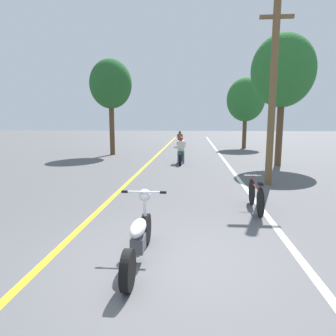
{
  "coord_description": "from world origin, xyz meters",
  "views": [
    {
      "loc": [
        0.65,
        -4.41,
        2.25
      ],
      "look_at": [
        -0.06,
        4.01,
        0.9
      ],
      "focal_mm": 32.0,
      "sensor_mm": 36.0,
      "label": 1
    }
  ],
  "objects_px": {
    "roadside_tree_left": "(111,85)",
    "motorcycle_rider_far": "(180,141)",
    "roadside_tree_right_near": "(283,71)",
    "utility_pole": "(273,92)",
    "roadside_tree_right_far": "(246,100)",
    "motorcycle_foreground": "(139,236)",
    "motorcycle_rider_lead": "(181,153)",
    "bicycle_parked": "(256,196)"
  },
  "relations": [
    {
      "from": "roadside_tree_right_far",
      "to": "motorcycle_foreground",
      "type": "relative_size",
      "value": 2.65
    },
    {
      "from": "roadside_tree_left",
      "to": "motorcycle_rider_lead",
      "type": "height_order",
      "value": "roadside_tree_left"
    },
    {
      "from": "roadside_tree_right_near",
      "to": "bicycle_parked",
      "type": "distance_m",
      "value": 9.33
    },
    {
      "from": "roadside_tree_right_far",
      "to": "motorcycle_rider_lead",
      "type": "relative_size",
      "value": 2.61
    },
    {
      "from": "roadside_tree_right_far",
      "to": "motorcycle_rider_lead",
      "type": "xyz_separation_m",
      "value": [
        -4.75,
        -9.06,
        -3.32
      ]
    },
    {
      "from": "roadside_tree_right_far",
      "to": "roadside_tree_left",
      "type": "relative_size",
      "value": 0.92
    },
    {
      "from": "utility_pole",
      "to": "roadside_tree_left",
      "type": "relative_size",
      "value": 1.02
    },
    {
      "from": "utility_pole",
      "to": "roadside_tree_right_far",
      "type": "xyz_separation_m",
      "value": [
        1.44,
        14.03,
        0.66
      ]
    },
    {
      "from": "roadside_tree_left",
      "to": "bicycle_parked",
      "type": "height_order",
      "value": "roadside_tree_left"
    },
    {
      "from": "motorcycle_foreground",
      "to": "motorcycle_rider_lead",
      "type": "xyz_separation_m",
      "value": [
        0.21,
        11.17,
        0.1
      ]
    },
    {
      "from": "bicycle_parked",
      "to": "roadside_tree_right_near",
      "type": "bearing_deg",
      "value": 71.29
    },
    {
      "from": "roadside_tree_right_far",
      "to": "roadside_tree_left",
      "type": "distance_m",
      "value": 10.88
    },
    {
      "from": "roadside_tree_right_near",
      "to": "bicycle_parked",
      "type": "xyz_separation_m",
      "value": [
        -2.67,
        -7.9,
        -4.19
      ]
    },
    {
      "from": "bicycle_parked",
      "to": "roadside_tree_left",
      "type": "bearing_deg",
      "value": 120.1
    },
    {
      "from": "roadside_tree_right_far",
      "to": "bicycle_parked",
      "type": "height_order",
      "value": "roadside_tree_right_far"
    },
    {
      "from": "roadside_tree_left",
      "to": "motorcycle_rider_far",
      "type": "bearing_deg",
      "value": 56.67
    },
    {
      "from": "utility_pole",
      "to": "roadside_tree_right_near",
      "type": "relative_size",
      "value": 0.98
    },
    {
      "from": "roadside_tree_left",
      "to": "roadside_tree_right_far",
      "type": "bearing_deg",
      "value": 29.96
    },
    {
      "from": "utility_pole",
      "to": "motorcycle_rider_far",
      "type": "xyz_separation_m",
      "value": [
        -3.81,
        14.92,
        -2.67
      ]
    },
    {
      "from": "utility_pole",
      "to": "motorcycle_foreground",
      "type": "height_order",
      "value": "utility_pole"
    },
    {
      "from": "motorcycle_foreground",
      "to": "motorcycle_rider_lead",
      "type": "distance_m",
      "value": 11.17
    },
    {
      "from": "motorcycle_rider_far",
      "to": "bicycle_parked",
      "type": "height_order",
      "value": "motorcycle_rider_far"
    },
    {
      "from": "utility_pole",
      "to": "roadside_tree_left",
      "type": "distance_m",
      "value": 11.8
    },
    {
      "from": "motorcycle_foreground",
      "to": "roadside_tree_right_near",
      "type": "bearing_deg",
      "value": 64.8
    },
    {
      "from": "motorcycle_foreground",
      "to": "motorcycle_rider_lead",
      "type": "relative_size",
      "value": 0.98
    },
    {
      "from": "motorcycle_rider_lead",
      "to": "bicycle_parked",
      "type": "xyz_separation_m",
      "value": [
        2.22,
        -8.23,
        -0.14
      ]
    },
    {
      "from": "roadside_tree_right_near",
      "to": "motorcycle_rider_far",
      "type": "distance_m",
      "value": 12.3
    },
    {
      "from": "utility_pole",
      "to": "motorcycle_rider_far",
      "type": "bearing_deg",
      "value": 104.35
    },
    {
      "from": "roadside_tree_right_far",
      "to": "utility_pole",
      "type": "bearing_deg",
      "value": -95.87
    },
    {
      "from": "utility_pole",
      "to": "motorcycle_rider_lead",
      "type": "distance_m",
      "value": 6.54
    },
    {
      "from": "utility_pole",
      "to": "bicycle_parked",
      "type": "bearing_deg",
      "value": -108.5
    },
    {
      "from": "roadside_tree_right_near",
      "to": "motorcycle_rider_far",
      "type": "bearing_deg",
      "value": 117.7
    },
    {
      "from": "roadside_tree_left",
      "to": "motorcycle_foreground",
      "type": "bearing_deg",
      "value": -73.26
    },
    {
      "from": "roadside_tree_right_near",
      "to": "roadside_tree_left",
      "type": "bearing_deg",
      "value": 157.44
    },
    {
      "from": "motorcycle_foreground",
      "to": "motorcycle_rider_far",
      "type": "height_order",
      "value": "motorcycle_rider_far"
    },
    {
      "from": "roadside_tree_left",
      "to": "motorcycle_rider_far",
      "type": "distance_m",
      "value": 8.54
    },
    {
      "from": "utility_pole",
      "to": "motorcycle_rider_far",
      "type": "distance_m",
      "value": 15.63
    },
    {
      "from": "roadside_tree_left",
      "to": "motorcycle_rider_lead",
      "type": "relative_size",
      "value": 2.84
    },
    {
      "from": "utility_pole",
      "to": "roadside_tree_left",
      "type": "height_order",
      "value": "utility_pole"
    },
    {
      "from": "motorcycle_rider_far",
      "to": "motorcycle_rider_lead",
      "type": "bearing_deg",
      "value": -87.07
    },
    {
      "from": "motorcycle_foreground",
      "to": "roadside_tree_right_far",
      "type": "bearing_deg",
      "value": 76.23
    },
    {
      "from": "roadside_tree_left",
      "to": "utility_pole",
      "type": "bearing_deg",
      "value": -47.2
    }
  ]
}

